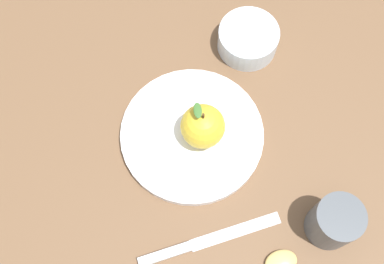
{
  "coord_description": "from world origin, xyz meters",
  "views": [
    {
      "loc": [
        -0.17,
        0.19,
        0.74
      ],
      "look_at": [
        0.01,
        -0.01,
        0.02
      ],
      "focal_mm": 46.21,
      "sensor_mm": 36.0,
      "label": 1
    }
  ],
  "objects_px": {
    "dinner_plate": "(192,135)",
    "side_bowl": "(248,38)",
    "knife": "(197,244)",
    "apple": "(202,126)",
    "cup": "(335,221)"
  },
  "relations": [
    {
      "from": "dinner_plate",
      "to": "cup",
      "type": "bearing_deg",
      "value": -173.73
    },
    {
      "from": "dinner_plate",
      "to": "side_bowl",
      "type": "bearing_deg",
      "value": -77.57
    },
    {
      "from": "side_bowl",
      "to": "cup",
      "type": "height_order",
      "value": "cup"
    },
    {
      "from": "dinner_plate",
      "to": "apple",
      "type": "relative_size",
      "value": 2.81
    },
    {
      "from": "dinner_plate",
      "to": "knife",
      "type": "bearing_deg",
      "value": 134.32
    },
    {
      "from": "cup",
      "to": "knife",
      "type": "height_order",
      "value": "cup"
    },
    {
      "from": "apple",
      "to": "knife",
      "type": "xyz_separation_m",
      "value": [
        -0.11,
        0.13,
        -0.05
      ]
    },
    {
      "from": "cup",
      "to": "knife",
      "type": "bearing_deg",
      "value": 49.38
    },
    {
      "from": "side_bowl",
      "to": "cup",
      "type": "bearing_deg",
      "value": 150.99
    },
    {
      "from": "side_bowl",
      "to": "dinner_plate",
      "type": "bearing_deg",
      "value": 102.43
    },
    {
      "from": "dinner_plate",
      "to": "side_bowl",
      "type": "relative_size",
      "value": 2.24
    },
    {
      "from": "dinner_plate",
      "to": "apple",
      "type": "height_order",
      "value": "apple"
    },
    {
      "from": "dinner_plate",
      "to": "knife",
      "type": "distance_m",
      "value": 0.17
    },
    {
      "from": "apple",
      "to": "side_bowl",
      "type": "distance_m",
      "value": 0.19
    },
    {
      "from": "side_bowl",
      "to": "cup",
      "type": "distance_m",
      "value": 0.33
    }
  ]
}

